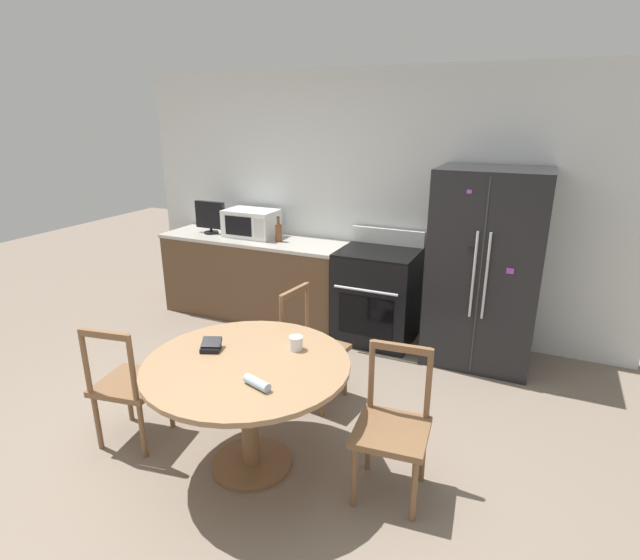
# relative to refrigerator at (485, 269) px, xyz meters

# --- Properties ---
(ground_plane) EXTENTS (14.00, 14.00, 0.00)m
(ground_plane) POSITION_rel_refrigerator_xyz_m (-1.25, -2.24, -0.87)
(ground_plane) COLOR gray
(back_wall) EXTENTS (5.20, 0.10, 2.60)m
(back_wall) POSITION_rel_refrigerator_xyz_m (-1.25, 0.41, 0.43)
(back_wall) COLOR silver
(back_wall) RESTS_ON ground_plane
(kitchen_counter) EXTENTS (2.08, 0.64, 0.90)m
(kitchen_counter) POSITION_rel_refrigerator_xyz_m (-2.42, 0.05, -0.42)
(kitchen_counter) COLOR brown
(kitchen_counter) RESTS_ON ground_plane
(refrigerator) EXTENTS (0.92, 0.71, 1.75)m
(refrigerator) POSITION_rel_refrigerator_xyz_m (0.00, 0.00, 0.00)
(refrigerator) COLOR black
(refrigerator) RESTS_ON ground_plane
(oven_range) EXTENTS (0.75, 0.68, 1.08)m
(oven_range) POSITION_rel_refrigerator_xyz_m (-0.99, 0.03, -0.41)
(oven_range) COLOR black
(oven_range) RESTS_ON ground_plane
(microwave) EXTENTS (0.56, 0.37, 0.29)m
(microwave) POSITION_rel_refrigerator_xyz_m (-2.47, 0.10, 0.17)
(microwave) COLOR white
(microwave) RESTS_ON kitchen_counter
(countertop_tv) EXTENTS (0.36, 0.16, 0.36)m
(countertop_tv) POSITION_rel_refrigerator_xyz_m (-2.95, 0.03, 0.22)
(countertop_tv) COLOR black
(countertop_tv) RESTS_ON kitchen_counter
(counter_bottle) EXTENTS (0.07, 0.07, 0.26)m
(counter_bottle) POSITION_rel_refrigerator_xyz_m (-2.09, 0.02, 0.13)
(counter_bottle) COLOR brown
(counter_bottle) RESTS_ON kitchen_counter
(dining_table) EXTENTS (1.26, 1.26, 0.75)m
(dining_table) POSITION_rel_refrigerator_xyz_m (-1.11, -2.15, -0.26)
(dining_table) COLOR #997551
(dining_table) RESTS_ON ground_plane
(dining_chair_far) EXTENTS (0.47, 0.47, 0.90)m
(dining_chair_far) POSITION_rel_refrigerator_xyz_m (-1.10, -1.25, -0.44)
(dining_chair_far) COLOR brown
(dining_chair_far) RESTS_ON ground_plane
(dining_chair_right) EXTENTS (0.46, 0.46, 0.90)m
(dining_chair_right) POSITION_rel_refrigerator_xyz_m (-0.23, -1.99, -0.44)
(dining_chair_right) COLOR brown
(dining_chair_right) RESTS_ON ground_plane
(dining_chair_left) EXTENTS (0.48, 0.48, 0.90)m
(dining_chair_left) POSITION_rel_refrigerator_xyz_m (-2.00, -2.26, -0.44)
(dining_chair_left) COLOR brown
(dining_chair_left) RESTS_ON ground_plane
(candle_glass) EXTENTS (0.09, 0.09, 0.09)m
(candle_glass) POSITION_rel_refrigerator_xyz_m (-0.91, -1.87, -0.09)
(candle_glass) COLOR silver
(candle_glass) RESTS_ON dining_table
(folded_napkin) EXTENTS (0.18, 0.10, 0.05)m
(folded_napkin) POSITION_rel_refrigerator_xyz_m (-0.90, -2.37, -0.10)
(folded_napkin) COLOR #A3BCDB
(folded_napkin) RESTS_ON dining_table
(wallet) EXTENTS (0.16, 0.16, 0.07)m
(wallet) POSITION_rel_refrigerator_xyz_m (-1.40, -2.10, -0.10)
(wallet) COLOR black
(wallet) RESTS_ON dining_table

